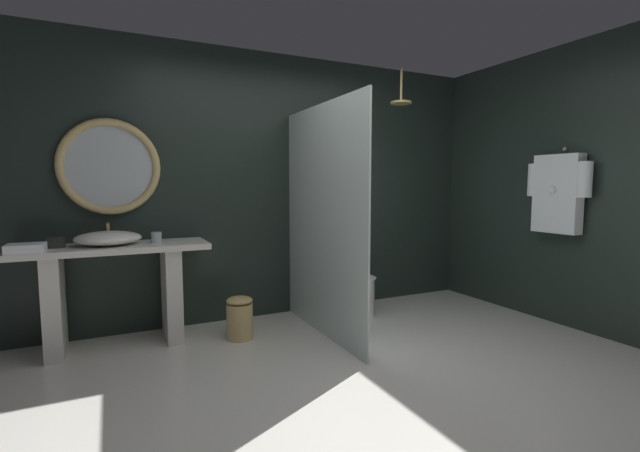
{
  "coord_description": "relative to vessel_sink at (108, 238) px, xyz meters",
  "views": [
    {
      "loc": [
        -1.5,
        -2.27,
        1.32
      ],
      "look_at": [
        -0.04,
        0.74,
        1.0
      ],
      "focal_mm": 24.36,
      "sensor_mm": 36.0,
      "label": 1
    }
  ],
  "objects": [
    {
      "name": "tumbler_cup",
      "position": [
        0.36,
        -0.01,
        -0.01
      ],
      "size": [
        0.08,
        0.08,
        0.09
      ],
      "primitive_type": "cylinder",
      "color": "silver",
      "rests_on": "vanity_counter"
    },
    {
      "name": "tissue_box",
      "position": [
        -0.36,
        0.04,
        -0.02
      ],
      "size": [
        0.12,
        0.12,
        0.08
      ],
      "primitive_type": "cube",
      "color": "#282D28",
      "rests_on": "vanity_counter"
    },
    {
      "name": "toilet",
      "position": [
        2.23,
        -0.06,
        -0.65
      ],
      "size": [
        0.4,
        0.55,
        0.54
      ],
      "color": "white",
      "rests_on": "ground_plane"
    },
    {
      "name": "shower_glass_panel",
      "position": [
        1.68,
        -0.47,
        0.11
      ],
      "size": [
        0.02,
        1.51,
        2.01
      ],
      "primitive_type": "cube",
      "color": "silver",
      "rests_on": "ground_plane"
    },
    {
      "name": "back_wall_panel",
      "position": [
        1.52,
        0.33,
        0.41
      ],
      "size": [
        4.8,
        0.1,
        2.6
      ],
      "primitive_type": "cube",
      "color": "#1E2823",
      "rests_on": "ground_plane"
    },
    {
      "name": "hanging_bathrobe",
      "position": [
        3.73,
        -1.2,
        0.37
      ],
      "size": [
        0.2,
        0.61,
        0.79
      ],
      "color": "tan"
    },
    {
      "name": "rain_shower_head",
      "position": [
        2.74,
        -0.13,
        1.29
      ],
      "size": [
        0.21,
        0.21,
        0.36
      ],
      "color": "tan"
    },
    {
      "name": "waste_bin",
      "position": [
        0.99,
        -0.28,
        -0.71
      ],
      "size": [
        0.23,
        0.23,
        0.37
      ],
      "color": "tan",
      "rests_on": "ground_plane"
    },
    {
      "name": "folded_hand_towel",
      "position": [
        -0.53,
        -0.16,
        -0.03
      ],
      "size": [
        0.24,
        0.19,
        0.06
      ],
      "primitive_type": "cube",
      "rotation": [
        0.0,
        0.0,
        -0.01
      ],
      "color": "white",
      "rests_on": "vanity_counter"
    },
    {
      "name": "vessel_sink",
      "position": [
        0.0,
        0.0,
        0.0
      ],
      "size": [
        0.5,
        0.41,
        0.17
      ],
      "color": "white",
      "rests_on": "vanity_counter"
    },
    {
      "name": "side_wall_right",
      "position": [
        3.87,
        -0.81,
        0.41
      ],
      "size": [
        0.1,
        2.47,
        2.6
      ],
      "primitive_type": "cube",
      "color": "#1E2823",
      "rests_on": "ground_plane"
    },
    {
      "name": "vanity_counter",
      "position": [
        0.04,
        0.0,
        -0.38
      ],
      "size": [
        1.46,
        0.52,
        0.83
      ],
      "color": "silver",
      "rests_on": "ground_plane"
    },
    {
      "name": "ground_plane",
      "position": [
        1.52,
        -1.57,
        -0.89
      ],
      "size": [
        5.76,
        5.76,
        0.0
      ],
      "primitive_type": "plane",
      "color": "silver"
    },
    {
      "name": "round_wall_mirror",
      "position": [
        0.04,
        0.24,
        0.58
      ],
      "size": [
        0.81,
        0.07,
        0.81
      ],
      "color": "tan"
    }
  ]
}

